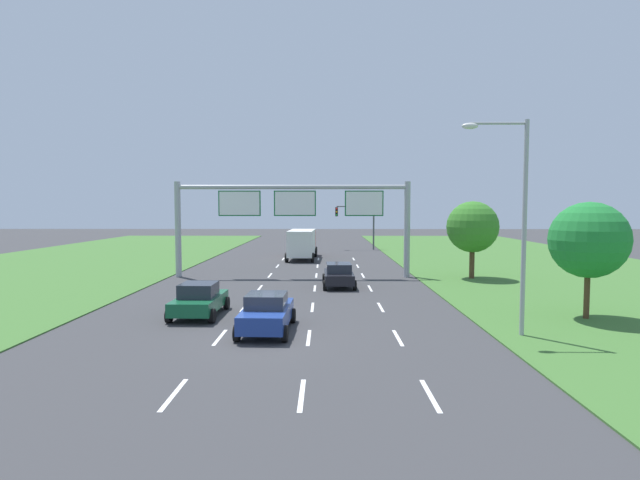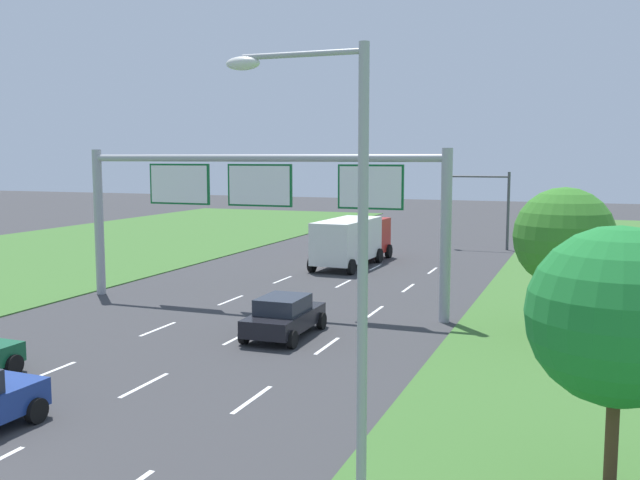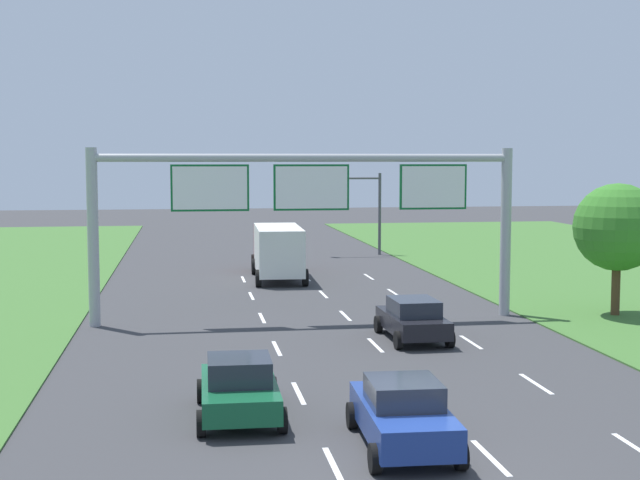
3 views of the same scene
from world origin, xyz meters
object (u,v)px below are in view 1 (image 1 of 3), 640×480
traffic_light_mast (358,218)px  roadside_tree_mid (473,227)px  sign_gantry (294,210)px  car_lead_silver (339,275)px  car_near_red (267,313)px  box_truck (303,243)px  car_mid_lane (199,300)px  roadside_tree_near (589,240)px  street_lamp (515,208)px

traffic_light_mast → roadside_tree_mid: (6.52, -24.96, -0.14)m
sign_gantry → roadside_tree_mid: bearing=-4.2°
car_lead_silver → roadside_tree_mid: 10.66m
car_near_red → sign_gantry: 16.74m
box_truck → roadside_tree_mid: 19.18m
car_mid_lane → roadside_tree_mid: roadside_tree_mid is taller
car_mid_lane → sign_gantry: size_ratio=0.24×
traffic_light_mast → roadside_tree_mid: traffic_light_mast is taller
car_near_red → car_lead_silver: (3.29, 11.76, -0.01)m
box_truck → roadside_tree_near: size_ratio=1.60×
car_near_red → sign_gantry: sign_gantry is taller
car_lead_silver → street_lamp: bearing=-63.2°
roadside_tree_mid → car_lead_silver: bearing=-159.8°
traffic_light_mast → roadside_tree_near: 38.73m
street_lamp → roadside_tree_mid: bearing=79.0°
roadside_tree_near → roadside_tree_mid: size_ratio=0.97×
roadside_tree_near → roadside_tree_mid: 13.03m
sign_gantry → traffic_light_mast: size_ratio=3.08×
street_lamp → roadside_tree_near: (4.50, 3.02, -1.44)m
car_near_red → car_lead_silver: 12.21m
box_truck → street_lamp: (9.65, -30.15, 3.46)m
traffic_light_mast → street_lamp: 41.08m
car_lead_silver → sign_gantry: size_ratio=0.24×
roadside_tree_mid → roadside_tree_near: bearing=-83.8°
street_lamp → sign_gantry: bearing=119.8°
car_near_red → traffic_light_mast: 40.86m
sign_gantry → roadside_tree_mid: (12.77, -0.93, -1.21)m
street_lamp → roadside_tree_mid: street_lamp is taller
roadside_tree_near → traffic_light_mast: bearing=101.8°
car_near_red → roadside_tree_near: (14.31, 2.34, 2.84)m
car_lead_silver → box_truck: box_truck is taller
roadside_tree_near → street_lamp: bearing=-146.2°
street_lamp → roadside_tree_near: 5.61m
car_near_red → street_lamp: size_ratio=0.51×
car_near_red → sign_gantry: size_ratio=0.25×
car_mid_lane → roadside_tree_mid: (16.43, 12.34, 2.95)m
box_truck → car_mid_lane: bearing=-96.0°
sign_gantry → car_mid_lane: bearing=-105.4°
car_lead_silver → street_lamp: size_ratio=0.49×
traffic_light_mast → car_mid_lane: bearing=-104.9°
box_truck → sign_gantry: sign_gantry is taller
car_near_red → box_truck: box_truck is taller
car_mid_lane → roadside_tree_near: roadside_tree_near is taller
car_mid_lane → roadside_tree_near: bearing=-1.0°
car_mid_lane → box_truck: box_truck is taller
sign_gantry → traffic_light_mast: (6.26, 24.03, -1.07)m
box_truck → sign_gantry: (-0.03, -13.25, 3.32)m
street_lamp → roadside_tree_mid: 16.32m
box_truck → roadside_tree_near: bearing=-60.5°
car_lead_silver → box_truck: (-3.13, 17.72, 0.83)m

